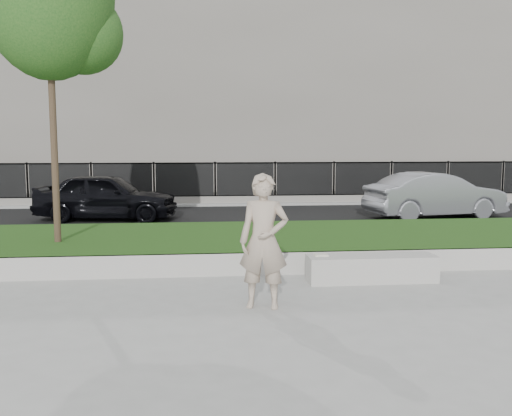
{
  "coord_description": "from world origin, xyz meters",
  "views": [
    {
      "loc": [
        -1.2,
        -8.73,
        2.33
      ],
      "look_at": [
        -0.2,
        1.2,
        1.17
      ],
      "focal_mm": 40.0,
      "sensor_mm": 36.0,
      "label": 1
    }
  ],
  "objects": [
    {
      "name": "ground",
      "position": [
        0.0,
        0.0,
        0.0
      ],
      "size": [
        90.0,
        90.0,
        0.0
      ],
      "primitive_type": "plane",
      "color": "gray",
      "rests_on": "ground"
    },
    {
      "name": "car_silver",
      "position": [
        5.89,
        7.72,
        0.73
      ],
      "size": [
        4.37,
        2.15,
        1.38
      ],
      "primitive_type": "imported",
      "rotation": [
        0.0,
        0.0,
        1.74
      ],
      "color": "gray",
      "rests_on": "street"
    },
    {
      "name": "car_dark",
      "position": [
        -3.9,
        8.29,
        0.74
      ],
      "size": [
        4.28,
        2.17,
        1.4
      ],
      "primitive_type": "imported",
      "rotation": [
        0.0,
        0.0,
        1.44
      ],
      "color": "black",
      "rests_on": "street"
    },
    {
      "name": "iron_fence",
      "position": [
        0.0,
        12.0,
        0.54
      ],
      "size": [
        32.0,
        0.3,
        1.5
      ],
      "color": "slate",
      "rests_on": "far_pavement"
    },
    {
      "name": "street",
      "position": [
        0.0,
        8.5,
        0.02
      ],
      "size": [
        34.0,
        7.0,
        0.04
      ],
      "primitive_type": "cube",
      "color": "black",
      "rests_on": "ground"
    },
    {
      "name": "stone_bench",
      "position": [
        1.67,
        0.4,
        0.22
      ],
      "size": [
        2.16,
        0.54,
        0.44
      ],
      "primitive_type": "cube",
      "color": "#ACA8A1",
      "rests_on": "ground"
    },
    {
      "name": "book",
      "position": [
        0.82,
        0.47,
        0.45
      ],
      "size": [
        0.23,
        0.17,
        0.03
      ],
      "primitive_type": "cube",
      "rotation": [
        0.0,
        0.0,
        0.04
      ],
      "color": "beige",
      "rests_on": "stone_bench"
    },
    {
      "name": "man",
      "position": [
        -0.3,
        -0.91,
        0.95
      ],
      "size": [
        0.77,
        0.59,
        1.9
      ],
      "primitive_type": "imported",
      "rotation": [
        0.0,
        0.0,
        -0.22
      ],
      "color": "tan",
      "rests_on": "ground"
    },
    {
      "name": "grass_kerb",
      "position": [
        0.0,
        1.04,
        0.2
      ],
      "size": [
        34.0,
        0.08,
        0.4
      ],
      "primitive_type": "cube",
      "color": "#ACA8A1",
      "rests_on": "ground"
    },
    {
      "name": "far_pavement",
      "position": [
        0.0,
        13.0,
        0.06
      ],
      "size": [
        34.0,
        3.0,
        0.12
      ],
      "primitive_type": "cube",
      "color": "gray",
      "rests_on": "ground"
    },
    {
      "name": "grass_bank",
      "position": [
        0.0,
        3.0,
        0.2
      ],
      "size": [
        34.0,
        4.0,
        0.4
      ],
      "primitive_type": "cube",
      "color": "#15340D",
      "rests_on": "ground"
    },
    {
      "name": "building_facade",
      "position": [
        0.0,
        20.0,
        5.0
      ],
      "size": [
        34.0,
        10.0,
        10.0
      ],
      "primitive_type": "cube",
      "color": "slate",
      "rests_on": "ground"
    },
    {
      "name": "young_tree",
      "position": [
        -3.85,
        2.59,
        4.94
      ],
      "size": [
        2.55,
        2.44,
        6.25
      ],
      "color": "#38281C",
      "rests_on": "grass_bank"
    }
  ]
}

